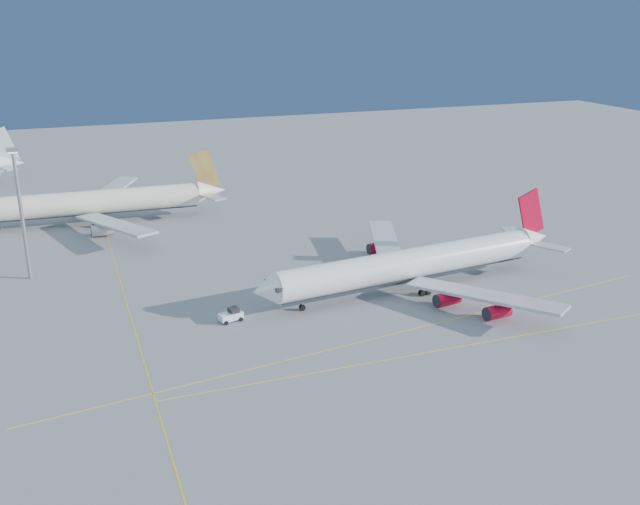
{
  "coord_description": "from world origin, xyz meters",
  "views": [
    {
      "loc": [
        -48.97,
        -105.02,
        52.68
      ],
      "look_at": [
        -2.57,
        19.66,
        7.0
      ],
      "focal_mm": 40.0,
      "sensor_mm": 36.0,
      "label": 1
    }
  ],
  "objects_px": {
    "airliner_etihad": "(97,202)",
    "pushback_tug": "(231,315)",
    "airliner_virgin": "(416,263)",
    "light_mast": "(20,204)"
  },
  "relations": [
    {
      "from": "pushback_tug",
      "to": "light_mast",
      "type": "relative_size",
      "value": 0.17
    },
    {
      "from": "airliner_etihad",
      "to": "light_mast",
      "type": "bearing_deg",
      "value": -111.31
    },
    {
      "from": "airliner_etihad",
      "to": "airliner_virgin",
      "type": "bearing_deg",
      "value": -49.23
    },
    {
      "from": "airliner_etihad",
      "to": "light_mast",
      "type": "xyz_separation_m",
      "value": [
        -16.11,
        -37.34,
        10.56
      ]
    },
    {
      "from": "airliner_virgin",
      "to": "pushback_tug",
      "type": "height_order",
      "value": "airliner_virgin"
    },
    {
      "from": "pushback_tug",
      "to": "light_mast",
      "type": "height_order",
      "value": "light_mast"
    },
    {
      "from": "airliner_etihad",
      "to": "pushback_tug",
      "type": "distance_m",
      "value": 74.62
    },
    {
      "from": "airliner_virgin",
      "to": "airliner_etihad",
      "type": "relative_size",
      "value": 1.02
    },
    {
      "from": "airliner_etihad",
      "to": "pushback_tug",
      "type": "bearing_deg",
      "value": -74.21
    },
    {
      "from": "pushback_tug",
      "to": "light_mast",
      "type": "xyz_separation_m",
      "value": [
        -33.84,
        35.01,
        14.84
      ]
    }
  ]
}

